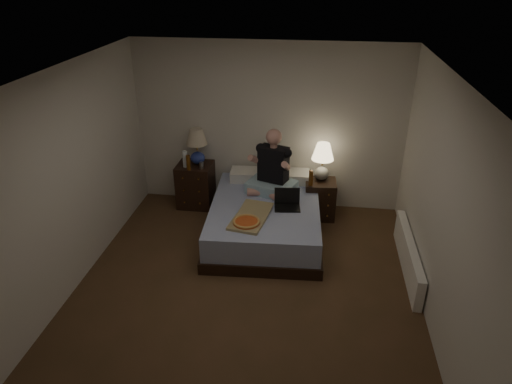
# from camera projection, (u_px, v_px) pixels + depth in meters

# --- Properties ---
(floor) EXTENTS (4.00, 4.50, 0.00)m
(floor) POSITION_uv_depth(u_px,v_px,m) (246.00, 291.00, 5.34)
(floor) COLOR brown
(floor) RESTS_ON ground
(ceiling) EXTENTS (4.00, 4.50, 0.00)m
(ceiling) POSITION_uv_depth(u_px,v_px,m) (243.00, 77.00, 4.21)
(ceiling) COLOR white
(ceiling) RESTS_ON ground
(wall_back) EXTENTS (4.00, 0.00, 2.50)m
(wall_back) POSITION_uv_depth(u_px,v_px,m) (268.00, 127.00, 6.76)
(wall_back) COLOR silver
(wall_back) RESTS_ON ground
(wall_front) EXTENTS (4.00, 0.00, 2.50)m
(wall_front) POSITION_uv_depth(u_px,v_px,m) (186.00, 365.00, 2.79)
(wall_front) COLOR silver
(wall_front) RESTS_ON ground
(wall_left) EXTENTS (0.00, 4.50, 2.50)m
(wall_left) POSITION_uv_depth(u_px,v_px,m) (65.00, 185.00, 5.02)
(wall_left) COLOR silver
(wall_left) RESTS_ON ground
(wall_right) EXTENTS (0.00, 4.50, 2.50)m
(wall_right) POSITION_uv_depth(u_px,v_px,m) (443.00, 209.00, 4.53)
(wall_right) COLOR silver
(wall_right) RESTS_ON ground
(bed) EXTENTS (1.57, 2.03, 0.49)m
(bed) POSITION_uv_depth(u_px,v_px,m) (265.00, 219.00, 6.34)
(bed) COLOR #5C72B8
(bed) RESTS_ON floor
(nightstand_left) EXTENTS (0.53, 0.48, 0.69)m
(nightstand_left) POSITION_uv_depth(u_px,v_px,m) (196.00, 185.00, 7.09)
(nightstand_left) COLOR black
(nightstand_left) RESTS_ON floor
(nightstand_right) EXTENTS (0.47, 0.43, 0.58)m
(nightstand_right) POSITION_uv_depth(u_px,v_px,m) (320.00, 199.00, 6.78)
(nightstand_right) COLOR black
(nightstand_right) RESTS_ON floor
(lamp_left) EXTENTS (0.35, 0.35, 0.56)m
(lamp_left) POSITION_uv_depth(u_px,v_px,m) (197.00, 146.00, 6.84)
(lamp_left) COLOR #2A3C9B
(lamp_left) RESTS_ON nightstand_left
(lamp_right) EXTENTS (0.35, 0.35, 0.56)m
(lamp_right) POSITION_uv_depth(u_px,v_px,m) (322.00, 162.00, 6.59)
(lamp_right) COLOR gray
(lamp_right) RESTS_ON nightstand_right
(water_bottle) EXTENTS (0.07, 0.07, 0.25)m
(water_bottle) POSITION_uv_depth(u_px,v_px,m) (185.00, 159.00, 6.81)
(water_bottle) COLOR white
(water_bottle) RESTS_ON nightstand_left
(soda_can) EXTENTS (0.07, 0.07, 0.10)m
(soda_can) POSITION_uv_depth(u_px,v_px,m) (201.00, 165.00, 6.79)
(soda_can) COLOR #A3A39E
(soda_can) RESTS_ON nightstand_left
(beer_bottle_left) EXTENTS (0.06, 0.06, 0.23)m
(beer_bottle_left) POSITION_uv_depth(u_px,v_px,m) (188.00, 163.00, 6.71)
(beer_bottle_left) COLOR #5C340D
(beer_bottle_left) RESTS_ON nightstand_left
(beer_bottle_right) EXTENTS (0.06, 0.06, 0.23)m
(beer_bottle_right) POSITION_uv_depth(u_px,v_px,m) (311.00, 178.00, 6.49)
(beer_bottle_right) COLOR #60340D
(beer_bottle_right) RESTS_ON nightstand_right
(person) EXTENTS (0.79, 0.71, 0.93)m
(person) POSITION_uv_depth(u_px,v_px,m) (272.00, 162.00, 6.34)
(person) COLOR black
(person) RESTS_ON bed
(laptop) EXTENTS (0.37, 0.32, 0.24)m
(laptop) POSITION_uv_depth(u_px,v_px,m) (287.00, 200.00, 6.06)
(laptop) COLOR black
(laptop) RESTS_ON bed
(pizza_box) EXTENTS (0.53, 0.82, 0.08)m
(pizza_box) POSITION_uv_depth(u_px,v_px,m) (246.00, 222.00, 5.71)
(pizza_box) COLOR tan
(pizza_box) RESTS_ON bed
(radiator) EXTENTS (0.10, 1.60, 0.40)m
(radiator) POSITION_uv_depth(u_px,v_px,m) (408.00, 256.00, 5.63)
(radiator) COLOR white
(radiator) RESTS_ON floor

